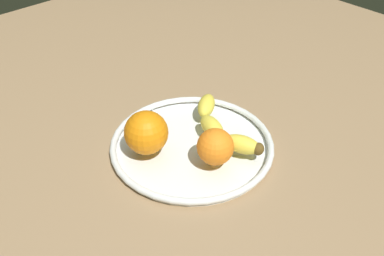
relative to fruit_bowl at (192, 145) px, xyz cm
name	(u,v)px	position (x,y,z in cm)	size (l,w,h in cm)	color
ground_plane	(192,156)	(0.00, 0.00, -2.92)	(168.05, 168.05, 4.00)	#9B7B57
fruit_bowl	(192,145)	(0.00, 0.00, 0.00)	(30.25, 30.25, 1.80)	white
banana	(221,126)	(1.93, 5.61, 2.51)	(20.31, 10.44, 3.26)	yellow
orange_front_left	(215,147)	(6.70, -0.84, 4.09)	(6.42, 6.42, 6.42)	orange
orange_front_right	(146,133)	(-3.66, -7.51, 4.78)	(7.80, 7.80, 7.80)	orange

